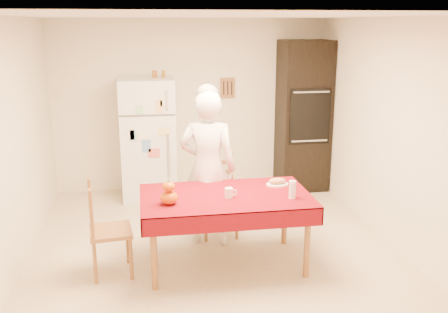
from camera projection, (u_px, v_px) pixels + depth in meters
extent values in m
plane|color=tan|center=(213.00, 248.00, 5.56)|extent=(4.50, 4.50, 0.00)
cube|color=#F2E3CC|center=(191.00, 105.00, 7.38)|extent=(4.00, 0.02, 2.50)
cube|color=#F2E3CC|center=(264.00, 220.00, 3.09)|extent=(4.00, 0.02, 2.50)
cube|color=#F2E3CC|center=(12.00, 147.00, 4.92)|extent=(0.02, 4.50, 2.50)
cube|color=#F2E3CC|center=(390.00, 133.00, 5.55)|extent=(0.02, 4.50, 2.50)
cube|color=white|center=(212.00, 16.00, 4.91)|extent=(4.00, 4.50, 0.02)
cube|color=brown|center=(228.00, 88.00, 7.39)|extent=(0.22, 0.02, 0.30)
cube|color=white|center=(148.00, 139.00, 7.03)|extent=(0.75, 0.70, 1.70)
cube|color=silver|center=(167.00, 100.00, 6.56)|extent=(0.03, 0.03, 0.25)
cube|color=silver|center=(169.00, 155.00, 6.75)|extent=(0.03, 0.03, 0.60)
cube|color=black|center=(303.00, 116.00, 7.37)|extent=(0.70, 0.60, 2.20)
cube|color=black|center=(310.00, 116.00, 7.06)|extent=(0.59, 0.02, 0.80)
cylinder|color=brown|center=(154.00, 255.00, 4.62)|extent=(0.06, 0.06, 0.71)
cylinder|color=brown|center=(152.00, 223.00, 5.36)|extent=(0.06, 0.06, 0.71)
cylinder|color=brown|center=(307.00, 243.00, 4.85)|extent=(0.06, 0.06, 0.71)
cylinder|color=brown|center=(285.00, 214.00, 5.60)|extent=(0.06, 0.06, 0.71)
cube|color=brown|center=(226.00, 198.00, 5.01)|extent=(1.60, 0.90, 0.04)
cube|color=#60050B|center=(226.00, 195.00, 5.00)|extent=(1.70, 1.00, 0.01)
cylinder|color=brown|center=(206.00, 224.00, 5.69)|extent=(0.04, 0.04, 0.43)
cylinder|color=brown|center=(202.00, 213.00, 6.01)|extent=(0.04, 0.04, 0.43)
cylinder|color=brown|center=(237.00, 222.00, 5.74)|extent=(0.04, 0.04, 0.43)
cylinder|color=brown|center=(232.00, 211.00, 6.07)|extent=(0.04, 0.04, 0.43)
cube|color=brown|center=(219.00, 199.00, 5.81)|extent=(0.42, 0.40, 0.04)
cube|color=brown|center=(217.00, 174.00, 5.91)|extent=(0.36, 0.03, 0.50)
cylinder|color=brown|center=(131.00, 259.00, 4.84)|extent=(0.04, 0.04, 0.43)
cylinder|color=brown|center=(95.00, 263.00, 4.75)|extent=(0.04, 0.04, 0.43)
cylinder|color=brown|center=(128.00, 244.00, 5.17)|extent=(0.04, 0.04, 0.43)
cylinder|color=brown|center=(94.00, 248.00, 5.08)|extent=(0.04, 0.04, 0.43)
cube|color=brown|center=(111.00, 231.00, 4.90)|extent=(0.44, 0.46, 0.04)
cube|color=brown|center=(91.00, 209.00, 4.79)|extent=(0.07, 0.36, 0.50)
imported|color=white|center=(208.00, 168.00, 5.52)|extent=(0.72, 0.57, 1.75)
cylinder|color=white|center=(229.00, 193.00, 4.91)|extent=(0.08, 0.08, 0.10)
ellipsoid|color=#E84705|center=(169.00, 198.00, 4.74)|extent=(0.17, 0.17, 0.13)
ellipsoid|color=#E45E05|center=(169.00, 187.00, 4.71)|extent=(0.12, 0.12, 0.09)
cylinder|color=white|center=(292.00, 190.00, 4.89)|extent=(0.07, 0.07, 0.18)
cylinder|color=white|center=(277.00, 184.00, 5.30)|extent=(0.24, 0.24, 0.02)
ellipsoid|color=#986D4B|center=(277.00, 181.00, 5.29)|extent=(0.18, 0.10, 0.06)
cylinder|color=#99531B|center=(154.00, 74.00, 6.86)|extent=(0.05, 0.05, 0.10)
cylinder|color=#944B1A|center=(155.00, 74.00, 6.86)|extent=(0.05, 0.05, 0.10)
cylinder|color=#905F1A|center=(163.00, 74.00, 6.88)|extent=(0.05, 0.05, 0.10)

